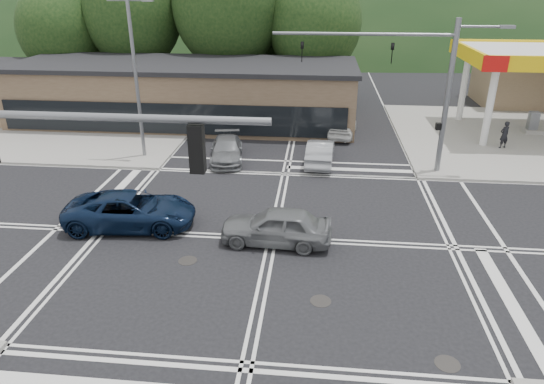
# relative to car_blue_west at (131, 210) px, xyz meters

# --- Properties ---
(ground) EXTENTS (120.00, 120.00, 0.00)m
(ground) POSITION_rel_car_blue_west_xyz_m (6.06, -0.50, -0.75)
(ground) COLOR black
(ground) RESTS_ON ground
(sidewalk_ne) EXTENTS (16.00, 16.00, 0.15)m
(sidewalk_ne) POSITION_rel_car_blue_west_xyz_m (21.06, 14.50, -0.68)
(sidewalk_ne) COLOR gray
(sidewalk_ne) RESTS_ON ground
(sidewalk_nw) EXTENTS (16.00, 16.00, 0.15)m
(sidewalk_nw) POSITION_rel_car_blue_west_xyz_m (-8.94, 14.50, -0.68)
(sidewalk_nw) COLOR gray
(sidewalk_nw) RESTS_ON ground
(convenience_store) EXTENTS (10.00, 6.00, 3.80)m
(convenience_store) POSITION_rel_car_blue_west_xyz_m (26.06, 24.50, 1.15)
(convenience_store) COLOR #846B4F
(convenience_store) RESTS_ON ground
(commercial_row) EXTENTS (24.00, 8.00, 4.00)m
(commercial_row) POSITION_rel_car_blue_west_xyz_m (-1.94, 16.50, 1.25)
(commercial_row) COLOR brown
(commercial_row) RESTS_ON ground
(hill_north) EXTENTS (252.00, 126.00, 140.00)m
(hill_north) POSITION_rel_car_blue_west_xyz_m (6.06, 89.50, -0.75)
(hill_north) COLOR #193216
(hill_north) RESTS_ON ground
(tree_n_a) EXTENTS (8.00, 8.00, 11.75)m
(tree_n_a) POSITION_rel_car_blue_west_xyz_m (-7.94, 23.50, 6.39)
(tree_n_a) COLOR #382619
(tree_n_a) RESTS_ON ground
(tree_n_b) EXTENTS (9.00, 9.00, 12.98)m
(tree_n_b) POSITION_rel_car_blue_west_xyz_m (0.06, 23.50, 7.04)
(tree_n_b) COLOR #382619
(tree_n_b) RESTS_ON ground
(tree_n_c) EXTENTS (7.60, 7.60, 10.87)m
(tree_n_c) POSITION_rel_car_blue_west_xyz_m (7.06, 23.50, 5.74)
(tree_n_c) COLOR #382619
(tree_n_c) RESTS_ON ground
(tree_n_d) EXTENTS (6.80, 6.80, 9.76)m
(tree_n_d) POSITION_rel_car_blue_west_xyz_m (-13.94, 22.50, 5.09)
(tree_n_d) COLOR #382619
(tree_n_d) RESTS_ON ground
(tree_n_e) EXTENTS (8.40, 8.40, 11.98)m
(tree_n_e) POSITION_rel_car_blue_west_xyz_m (4.06, 27.50, 6.39)
(tree_n_e) COLOR #382619
(tree_n_e) RESTS_ON ground
(streetlight_nw) EXTENTS (2.50, 0.25, 9.00)m
(streetlight_nw) POSITION_rel_car_blue_west_xyz_m (-2.38, 8.50, 4.30)
(streetlight_nw) COLOR slate
(streetlight_nw) RESTS_ON ground
(signal_mast_ne) EXTENTS (11.65, 0.30, 8.00)m
(signal_mast_ne) POSITION_rel_car_blue_west_xyz_m (13.01, 7.70, 4.32)
(signal_mast_ne) COLOR slate
(signal_mast_ne) RESTS_ON ground
(car_blue_west) EXTENTS (5.62, 3.00, 1.50)m
(car_blue_west) POSITION_rel_car_blue_west_xyz_m (0.00, 0.00, 0.00)
(car_blue_west) COLOR black
(car_blue_west) RESTS_ON ground
(car_grey_center) EXTENTS (4.49, 2.01, 1.50)m
(car_grey_center) POSITION_rel_car_blue_west_xyz_m (6.24, -0.80, -0.00)
(car_grey_center) COLOR slate
(car_grey_center) RESTS_ON ground
(car_queue_a) EXTENTS (1.69, 4.26, 1.38)m
(car_queue_a) POSITION_rel_car_blue_west_xyz_m (7.91, 8.50, -0.06)
(car_queue_a) COLOR #989B9F
(car_queue_a) RESTS_ON ground
(car_queue_b) EXTENTS (2.24, 4.35, 1.42)m
(car_queue_b) POSITION_rel_car_blue_west_xyz_m (9.34, 13.98, -0.04)
(car_queue_b) COLOR silver
(car_queue_b) RESTS_ON ground
(car_northbound) EXTENTS (2.47, 4.65, 1.28)m
(car_northbound) POSITION_rel_car_blue_west_xyz_m (2.51, 8.50, -0.11)
(car_northbound) COLOR slate
(car_northbound) RESTS_ON ground
(pedestrian) EXTENTS (0.72, 0.61, 1.68)m
(pedestrian) POSITION_rel_car_blue_west_xyz_m (19.06, 12.00, 0.24)
(pedestrian) COLOR black
(pedestrian) RESTS_ON sidewalk_ne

